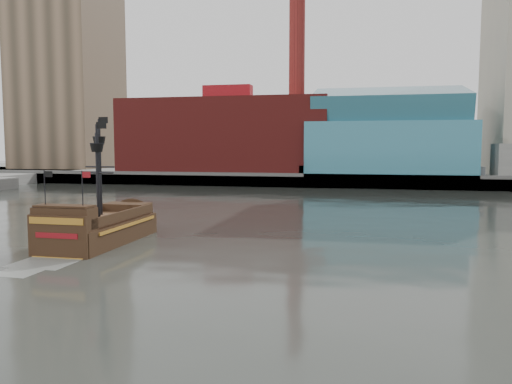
# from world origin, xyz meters

# --- Properties ---
(ground) EXTENTS (400.00, 400.00, 0.00)m
(ground) POSITION_xyz_m (0.00, 0.00, 0.00)
(ground) COLOR #2B2E29
(ground) RESTS_ON ground
(promenade_far) EXTENTS (220.00, 60.00, 2.00)m
(promenade_far) POSITION_xyz_m (0.00, 92.00, 1.00)
(promenade_far) COLOR slate
(promenade_far) RESTS_ON ground
(seawall) EXTENTS (220.00, 1.00, 2.60)m
(seawall) POSITION_xyz_m (0.00, 62.50, 1.30)
(seawall) COLOR #4C4C49
(seawall) RESTS_ON ground
(skyline) EXTENTS (149.00, 45.00, 62.00)m
(skyline) POSITION_xyz_m (5.21, 84.56, 24.55)
(skyline) COLOR brown
(skyline) RESTS_ON promenade_far
(pirate_ship) EXTENTS (4.63, 14.18, 10.59)m
(pirate_ship) POSITION_xyz_m (-14.34, 6.61, 0.96)
(pirate_ship) COLOR black
(pirate_ship) RESTS_ON ground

